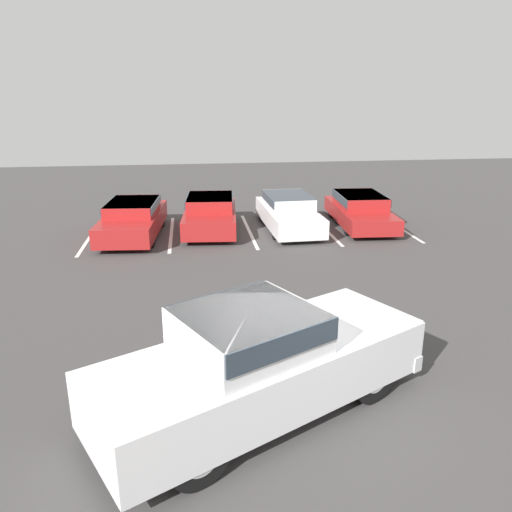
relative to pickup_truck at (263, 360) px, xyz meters
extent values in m
plane|color=#423F3F|center=(0.38, -0.06, -0.91)|extent=(60.00, 60.00, 0.00)
cube|color=white|center=(-4.63, 11.01, -0.90)|extent=(0.12, 4.85, 0.01)
cube|color=white|center=(-1.76, 11.01, -0.90)|extent=(0.12, 4.85, 0.01)
cube|color=white|center=(1.12, 11.01, -0.90)|extent=(0.12, 4.85, 0.01)
cube|color=white|center=(3.99, 11.01, -0.90)|extent=(0.12, 4.85, 0.01)
cube|color=white|center=(6.86, 11.01, -0.90)|extent=(0.12, 4.85, 0.01)
cube|color=silver|center=(-0.01, -0.01, -0.18)|extent=(5.72, 4.23, 0.90)
cube|color=silver|center=(-0.25, -0.13, 0.59)|extent=(2.56, 2.47, 0.64)
cube|color=#2D3842|center=(-0.25, -0.13, 0.73)|extent=(2.55, 2.51, 0.35)
cube|color=silver|center=(1.51, 0.79, 0.22)|extent=(2.64, 2.57, 0.13)
cube|color=silver|center=(2.33, 1.22, -0.51)|extent=(1.09, 1.83, 0.28)
cylinder|color=black|center=(1.07, 1.46, -0.44)|extent=(0.95, 0.68, 0.92)
cylinder|color=#ADADB2|center=(1.07, 1.46, -0.44)|extent=(0.59, 0.50, 0.51)
cylinder|color=black|center=(1.81, 0.05, -0.44)|extent=(0.95, 0.68, 0.92)
cylinder|color=#ADADB2|center=(1.81, 0.05, -0.44)|extent=(0.59, 0.50, 0.51)
cylinder|color=black|center=(-1.83, -0.06, -0.44)|extent=(0.95, 0.68, 0.92)
cylinder|color=#ADADB2|center=(-1.83, -0.06, -0.44)|extent=(0.59, 0.50, 0.51)
cylinder|color=black|center=(-1.09, -1.47, -0.44)|extent=(0.95, 0.68, 0.92)
cylinder|color=#ADADB2|center=(-1.09, -1.47, -0.44)|extent=(0.59, 0.50, 0.51)
cube|color=maroon|center=(-3.07, 10.87, -0.40)|extent=(2.23, 4.78, 0.65)
cube|color=maroon|center=(-3.06, 10.96, 0.13)|extent=(1.82, 2.54, 0.42)
cube|color=#2D3842|center=(-3.06, 10.96, 0.22)|extent=(1.89, 2.50, 0.25)
cylinder|color=black|center=(-2.39, 9.46, -0.57)|extent=(0.28, 0.69, 0.67)
cylinder|color=#ADADB2|center=(-2.39, 9.46, -0.57)|extent=(0.27, 0.39, 0.37)
cylinder|color=black|center=(-3.97, 9.59, -0.57)|extent=(0.28, 0.69, 0.67)
cylinder|color=#ADADB2|center=(-3.97, 9.59, -0.57)|extent=(0.27, 0.39, 0.37)
cylinder|color=black|center=(-2.16, 12.14, -0.57)|extent=(0.28, 0.69, 0.67)
cylinder|color=#ADADB2|center=(-2.16, 12.14, -0.57)|extent=(0.27, 0.39, 0.37)
cylinder|color=black|center=(-3.75, 12.27, -0.57)|extent=(0.28, 0.69, 0.67)
cylinder|color=#ADADB2|center=(-3.75, 12.27, -0.57)|extent=(0.27, 0.39, 0.37)
cube|color=maroon|center=(-0.30, 11.20, -0.40)|extent=(2.19, 4.35, 0.65)
cube|color=maroon|center=(-0.30, 11.28, 0.16)|extent=(1.80, 2.32, 0.47)
cube|color=#2D3842|center=(-0.30, 11.28, 0.25)|extent=(1.87, 2.28, 0.28)
cylinder|color=black|center=(0.40, 9.92, -0.57)|extent=(0.26, 0.68, 0.67)
cylinder|color=#ADADB2|center=(0.40, 9.92, -0.57)|extent=(0.25, 0.38, 0.37)
cylinder|color=black|center=(-1.21, 10.05, -0.57)|extent=(0.26, 0.68, 0.67)
cylinder|color=#ADADB2|center=(-1.21, 10.05, -0.57)|extent=(0.25, 0.38, 0.37)
cylinder|color=black|center=(0.60, 12.35, -0.57)|extent=(0.26, 0.68, 0.67)
cylinder|color=#ADADB2|center=(0.60, 12.35, -0.57)|extent=(0.25, 0.38, 0.37)
cylinder|color=black|center=(-1.01, 12.48, -0.57)|extent=(0.26, 0.68, 0.67)
cylinder|color=#ADADB2|center=(-1.01, 12.48, -0.57)|extent=(0.25, 0.38, 0.37)
cube|color=silver|center=(2.62, 11.07, -0.41)|extent=(1.88, 4.59, 0.65)
cube|color=silver|center=(2.62, 11.16, 0.15)|extent=(1.60, 2.41, 0.47)
cube|color=#2D3842|center=(2.62, 11.16, 0.25)|extent=(1.67, 2.36, 0.28)
cylinder|color=black|center=(3.40, 9.78, -0.59)|extent=(0.25, 0.63, 0.63)
cylinder|color=#ADADB2|center=(3.40, 9.78, -0.59)|extent=(0.25, 0.35, 0.34)
cylinder|color=black|center=(1.92, 9.73, -0.59)|extent=(0.25, 0.63, 0.63)
cylinder|color=#ADADB2|center=(1.92, 9.73, -0.59)|extent=(0.25, 0.35, 0.34)
cylinder|color=black|center=(3.32, 12.40, -0.59)|extent=(0.25, 0.63, 0.63)
cylinder|color=#ADADB2|center=(3.32, 12.40, -0.59)|extent=(0.25, 0.35, 0.34)
cylinder|color=black|center=(1.84, 12.36, -0.59)|extent=(0.25, 0.63, 0.63)
cylinder|color=#ADADB2|center=(1.84, 12.36, -0.59)|extent=(0.25, 0.35, 0.34)
cube|color=maroon|center=(5.45, 11.22, -0.45)|extent=(2.09, 4.71, 0.55)
cube|color=maroon|center=(5.46, 11.31, 0.07)|extent=(1.74, 2.49, 0.49)
cube|color=#2D3842|center=(5.46, 11.31, 0.17)|extent=(1.81, 2.45, 0.30)
cylinder|color=black|center=(6.16, 9.84, -0.58)|extent=(0.25, 0.66, 0.64)
cylinder|color=#ADADB2|center=(6.16, 9.84, -0.58)|extent=(0.24, 0.37, 0.35)
cylinder|color=black|center=(4.59, 9.93, -0.58)|extent=(0.25, 0.66, 0.64)
cylinder|color=#ADADB2|center=(4.59, 9.93, -0.58)|extent=(0.24, 0.37, 0.35)
cylinder|color=black|center=(6.32, 12.51, -0.58)|extent=(0.25, 0.66, 0.64)
cylinder|color=#ADADB2|center=(6.32, 12.51, -0.58)|extent=(0.24, 0.37, 0.35)
cylinder|color=black|center=(4.75, 12.60, -0.58)|extent=(0.25, 0.66, 0.64)
cylinder|color=#ADADB2|center=(4.75, 12.60, -0.58)|extent=(0.24, 0.37, 0.35)
camera|label=1|loc=(-1.05, -6.84, 3.98)|focal=35.00mm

